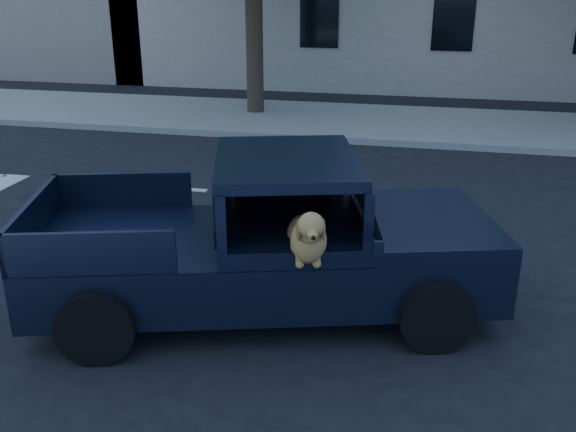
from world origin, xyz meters
name	(u,v)px	position (x,y,z in m)	size (l,w,h in m)	color
ground	(369,300)	(0.00, 0.00, 0.00)	(120.00, 120.00, 0.00)	black
far_sidewalk	(407,124)	(0.00, 9.20, 0.07)	(60.00, 4.00, 0.15)	gray
lane_stripes	(516,213)	(2.00, 3.40, 0.01)	(21.60, 0.14, 0.01)	silver
pickup_truck	(258,260)	(-1.21, -0.46, 0.60)	(5.34, 3.28, 1.79)	black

